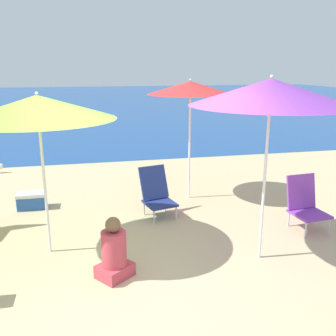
{
  "coord_description": "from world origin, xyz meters",
  "views": [
    {
      "loc": [
        -0.52,
        -3.98,
        2.44
      ],
      "look_at": [
        0.64,
        1.21,
        1.0
      ],
      "focal_mm": 40.0,
      "sensor_mm": 36.0,
      "label": 1
    }
  ],
  "objects": [
    {
      "name": "person_seated_near",
      "position": [
        -0.27,
        0.07,
        0.31
      ],
      "size": [
        0.5,
        0.49,
        0.77
      ],
      "rotation": [
        0.0,
        0.0,
        -0.92
      ],
      "color": "#BF3F4C",
      "rests_on": "ground"
    },
    {
      "name": "ground_plane",
      "position": [
        0.0,
        0.0,
        0.0
      ],
      "size": [
        60.0,
        60.0,
        0.0
      ],
      "primitive_type": "plane",
      "color": "#C6B284"
    },
    {
      "name": "sea_water",
      "position": [
        0.0,
        25.73,
        0.0
      ],
      "size": [
        60.0,
        40.0,
        0.01
      ],
      "color": "#19478C",
      "rests_on": "ground"
    },
    {
      "name": "beach_chair_navy",
      "position": [
        0.59,
        1.89,
        0.4
      ],
      "size": [
        0.6,
        0.7,
        0.81
      ],
      "rotation": [
        0.0,
        0.0,
        0.24
      ],
      "color": "silver",
      "rests_on": "ground"
    },
    {
      "name": "cooler_box",
      "position": [
        -1.53,
        2.66,
        0.15
      ],
      "size": [
        0.48,
        0.31,
        0.29
      ],
      "color": "#2859B2",
      "rests_on": "ground"
    },
    {
      "name": "beach_umbrella_lime",
      "position": [
        -1.08,
        0.9,
        1.96
      ],
      "size": [
        1.94,
        1.94,
        2.15
      ],
      "color": "white",
      "rests_on": "ground"
    },
    {
      "name": "beach_umbrella_red",
      "position": [
        1.36,
        2.6,
        2.07
      ],
      "size": [
        1.57,
        1.57,
        2.24
      ],
      "color": "white",
      "rests_on": "ground"
    },
    {
      "name": "beach_umbrella_purple",
      "position": [
        1.63,
        0.13,
        2.15
      ],
      "size": [
        1.95,
        1.95,
        2.35
      ],
      "color": "white",
      "rests_on": "ground"
    },
    {
      "name": "beach_chair_purple",
      "position": [
        2.75,
        0.9,
        0.4
      ],
      "size": [
        0.55,
        0.61,
        0.82
      ],
      "rotation": [
        0.0,
        0.0,
        0.09
      ],
      "color": "silver",
      "rests_on": "ground"
    }
  ]
}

